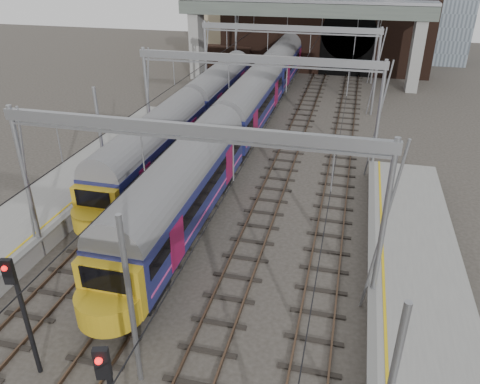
# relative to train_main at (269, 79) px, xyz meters

# --- Properties ---
(tracks) EXTENTS (14.40, 80.00, 0.22)m
(tracks) POSITION_rel_train_main_xyz_m (2.00, -22.10, -2.52)
(tracks) COLOR #4C3828
(tracks) RESTS_ON ground
(overhead_line) EXTENTS (16.80, 80.00, 8.00)m
(overhead_line) POSITION_rel_train_main_xyz_m (2.00, -15.62, 4.03)
(overhead_line) COLOR gray
(overhead_line) RESTS_ON ground
(retaining_wall) EXTENTS (28.00, 2.75, 9.00)m
(retaining_wall) POSITION_rel_train_main_xyz_m (3.40, 14.83, 1.79)
(retaining_wall) COLOR black
(retaining_wall) RESTS_ON ground
(overbridge) EXTENTS (28.00, 3.00, 9.25)m
(overbridge) POSITION_rel_train_main_xyz_m (2.00, 8.90, 4.73)
(overbridge) COLOR gray
(overbridge) RESTS_ON ground
(train_main) EXTENTS (2.88, 66.61, 4.93)m
(train_main) POSITION_rel_train_main_xyz_m (0.00, 0.00, 0.00)
(train_main) COLOR black
(train_main) RESTS_ON ground
(train_second) EXTENTS (2.65, 30.66, 4.61)m
(train_second) POSITION_rel_train_main_xyz_m (-4.00, -11.93, -0.14)
(train_second) COLOR black
(train_second) RESTS_ON ground
(signal_near_left) EXTENTS (0.40, 0.48, 5.24)m
(signal_near_left) POSITION_rel_train_main_xyz_m (-1.80, -35.78, 0.73)
(signal_near_left) COLOR black
(signal_near_left) RESTS_ON ground
(equip_cover_b) EXTENTS (0.90, 0.74, 0.09)m
(equip_cover_b) POSITION_rel_train_main_xyz_m (-0.23, -27.04, -2.49)
(equip_cover_b) COLOR #1745AE
(equip_cover_b) RESTS_ON ground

